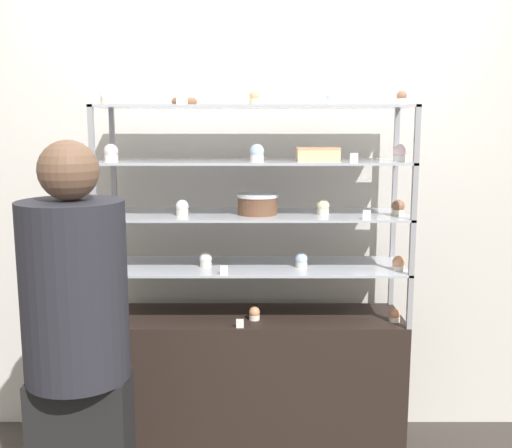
# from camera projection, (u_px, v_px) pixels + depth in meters

# --- Properties ---
(back_wall) EXTENTS (8.00, 0.05, 2.60)m
(back_wall) POSITION_uv_depth(u_px,v_px,m) (256.00, 197.00, 3.25)
(back_wall) COLOR silver
(back_wall) RESTS_ON ground_plane
(display_base) EXTENTS (1.47, 0.41, 0.75)m
(display_base) POSITION_uv_depth(u_px,v_px,m) (256.00, 385.00, 3.06)
(display_base) COLOR black
(display_base) RESTS_ON ground_plane
(display_riser_lower) EXTENTS (1.47, 0.41, 0.26)m
(display_riser_lower) POSITION_uv_depth(u_px,v_px,m) (256.00, 268.00, 2.95)
(display_riser_lower) COLOR #99999E
(display_riser_lower) RESTS_ON display_base
(display_riser_middle) EXTENTS (1.47, 0.41, 0.26)m
(display_riser_middle) POSITION_uv_depth(u_px,v_px,m) (256.00, 217.00, 2.91)
(display_riser_middle) COLOR #99999E
(display_riser_middle) RESTS_ON display_riser_lower
(display_riser_upper) EXTENTS (1.47, 0.41, 0.26)m
(display_riser_upper) POSITION_uv_depth(u_px,v_px,m) (256.00, 164.00, 2.87)
(display_riser_upper) COLOR #99999E
(display_riser_upper) RESTS_ON display_riser_middle
(display_riser_top) EXTENTS (1.47, 0.41, 0.26)m
(display_riser_top) POSITION_uv_depth(u_px,v_px,m) (256.00, 109.00, 2.83)
(display_riser_top) COLOR #99999E
(display_riser_top) RESTS_ON display_riser_upper
(layer_cake_centerpiece) EXTENTS (0.20, 0.20, 0.10)m
(layer_cake_centerpiece) POSITION_uv_depth(u_px,v_px,m) (259.00, 204.00, 2.88)
(layer_cake_centerpiece) COLOR brown
(layer_cake_centerpiece) RESTS_ON display_riser_middle
(sheet_cake_frosted) EXTENTS (0.20, 0.14, 0.06)m
(sheet_cake_frosted) POSITION_uv_depth(u_px,v_px,m) (320.00, 154.00, 2.82)
(sheet_cake_frosted) COLOR #DBBC84
(sheet_cake_frosted) RESTS_ON display_riser_upper
(cupcake_0) EXTENTS (0.05, 0.05, 0.07)m
(cupcake_0) POSITION_uv_depth(u_px,v_px,m) (118.00, 314.00, 2.91)
(cupcake_0) COLOR white
(cupcake_0) RESTS_ON display_base
(cupcake_1) EXTENTS (0.05, 0.05, 0.07)m
(cupcake_1) POSITION_uv_depth(u_px,v_px,m) (257.00, 314.00, 2.92)
(cupcake_1) COLOR white
(cupcake_1) RESTS_ON display_base
(cupcake_2) EXTENTS (0.05, 0.05, 0.07)m
(cupcake_2) POSITION_uv_depth(u_px,v_px,m) (396.00, 316.00, 2.89)
(cupcake_2) COLOR white
(cupcake_2) RESTS_ON display_base
(price_tag_0) EXTENTS (0.04, 0.00, 0.04)m
(price_tag_0) POSITION_uv_depth(u_px,v_px,m) (242.00, 324.00, 2.81)
(price_tag_0) COLOR white
(price_tag_0) RESTS_ON display_base
(cupcake_3) EXTENTS (0.06, 0.06, 0.07)m
(cupcake_3) POSITION_uv_depth(u_px,v_px,m) (112.00, 263.00, 2.85)
(cupcake_3) COLOR #CCB28C
(cupcake_3) RESTS_ON display_riser_lower
(cupcake_4) EXTENTS (0.06, 0.06, 0.07)m
(cupcake_4) POSITION_uv_depth(u_px,v_px,m) (207.00, 260.00, 2.92)
(cupcake_4) COLOR beige
(cupcake_4) RESTS_ON display_riser_lower
(cupcake_5) EXTENTS (0.06, 0.06, 0.07)m
(cupcake_5) POSITION_uv_depth(u_px,v_px,m) (303.00, 260.00, 2.91)
(cupcake_5) COLOR beige
(cupcake_5) RESTS_ON display_riser_lower
(cupcake_6) EXTENTS (0.06, 0.06, 0.07)m
(cupcake_6) POSITION_uv_depth(u_px,v_px,m) (400.00, 264.00, 2.84)
(cupcake_6) COLOR beige
(cupcake_6) RESTS_ON display_riser_lower
(price_tag_1) EXTENTS (0.04, 0.00, 0.04)m
(price_tag_1) POSITION_uv_depth(u_px,v_px,m) (226.00, 270.00, 2.76)
(price_tag_1) COLOR white
(price_tag_1) RESTS_ON display_riser_lower
(cupcake_7) EXTENTS (0.06, 0.06, 0.08)m
(cupcake_7) POSITION_uv_depth(u_px,v_px,m) (111.00, 208.00, 2.83)
(cupcake_7) COLOR beige
(cupcake_7) RESTS_ON display_riser_middle
(cupcake_8) EXTENTS (0.06, 0.06, 0.08)m
(cupcake_8) POSITION_uv_depth(u_px,v_px,m) (184.00, 208.00, 2.84)
(cupcake_8) COLOR beige
(cupcake_8) RESTS_ON display_riser_middle
(cupcake_9) EXTENTS (0.06, 0.06, 0.08)m
(cupcake_9) POSITION_uv_depth(u_px,v_px,m) (325.00, 207.00, 2.87)
(cupcake_9) COLOR beige
(cupcake_9) RESTS_ON display_riser_middle
(cupcake_10) EXTENTS (0.06, 0.06, 0.08)m
(cupcake_10) POSITION_uv_depth(u_px,v_px,m) (400.00, 208.00, 2.84)
(cupcake_10) COLOR beige
(cupcake_10) RESTS_ON display_riser_middle
(price_tag_2) EXTENTS (0.04, 0.00, 0.04)m
(price_tag_2) POSITION_uv_depth(u_px,v_px,m) (368.00, 215.00, 2.72)
(price_tag_2) COLOR white
(price_tag_2) RESTS_ON display_riser_middle
(cupcake_11) EXTENTS (0.07, 0.07, 0.08)m
(cupcake_11) POSITION_uv_depth(u_px,v_px,m) (113.00, 153.00, 2.80)
(cupcake_11) COLOR beige
(cupcake_11) RESTS_ON display_riser_upper
(cupcake_12) EXTENTS (0.07, 0.07, 0.08)m
(cupcake_12) POSITION_uv_depth(u_px,v_px,m) (259.00, 153.00, 2.80)
(cupcake_12) COLOR white
(cupcake_12) RESTS_ON display_riser_upper
(cupcake_13) EXTENTS (0.07, 0.07, 0.08)m
(cupcake_13) POSITION_uv_depth(u_px,v_px,m) (402.00, 153.00, 2.77)
(cupcake_13) COLOR white
(cupcake_13) RESTS_ON display_riser_upper
(price_tag_3) EXTENTS (0.04, 0.00, 0.04)m
(price_tag_3) POSITION_uv_depth(u_px,v_px,m) (356.00, 158.00, 2.68)
(price_tag_3) COLOR white
(price_tag_3) RESTS_ON display_riser_upper
(cupcake_14) EXTENTS (0.05, 0.05, 0.07)m
(cupcake_14) POSITION_uv_depth(u_px,v_px,m) (107.00, 98.00, 2.78)
(cupcake_14) COLOR #CCB28C
(cupcake_14) RESTS_ON display_riser_top
(cupcake_15) EXTENTS (0.05, 0.05, 0.07)m
(cupcake_15) POSITION_uv_depth(u_px,v_px,m) (185.00, 98.00, 2.78)
(cupcake_15) COLOR #CCB28C
(cupcake_15) RESTS_ON display_riser_top
(cupcake_16) EXTENTS (0.05, 0.05, 0.07)m
(cupcake_16) POSITION_uv_depth(u_px,v_px,m) (257.00, 98.00, 2.72)
(cupcake_16) COLOR #CCB28C
(cupcake_16) RESTS_ON display_riser_top
(cupcake_17) EXTENTS (0.05, 0.05, 0.07)m
(cupcake_17) POSITION_uv_depth(u_px,v_px,m) (332.00, 98.00, 2.78)
(cupcake_17) COLOR white
(cupcake_17) RESTS_ON display_riser_top
(cupcake_18) EXTENTS (0.05, 0.05, 0.07)m
(cupcake_18) POSITION_uv_depth(u_px,v_px,m) (403.00, 98.00, 2.75)
(cupcake_18) COLOR beige
(cupcake_18) RESTS_ON display_riser_top
(price_tag_4) EXTENTS (0.04, 0.00, 0.04)m
(price_tag_4) POSITION_uv_depth(u_px,v_px,m) (182.00, 99.00, 2.64)
(price_tag_4) COLOR white
(price_tag_4) RESTS_ON display_riser_top
(donut_glazed) EXTENTS (0.12, 0.12, 0.04)m
(donut_glazed) POSITION_uv_depth(u_px,v_px,m) (186.00, 102.00, 2.88)
(donut_glazed) COLOR brown
(donut_glazed) RESTS_ON display_riser_top
(customer_figure) EXTENTS (0.38, 0.38, 1.64)m
(customer_figure) POSITION_uv_depth(u_px,v_px,m) (79.00, 347.00, 2.21)
(customer_figure) COLOR black
(customer_figure) RESTS_ON ground_plane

